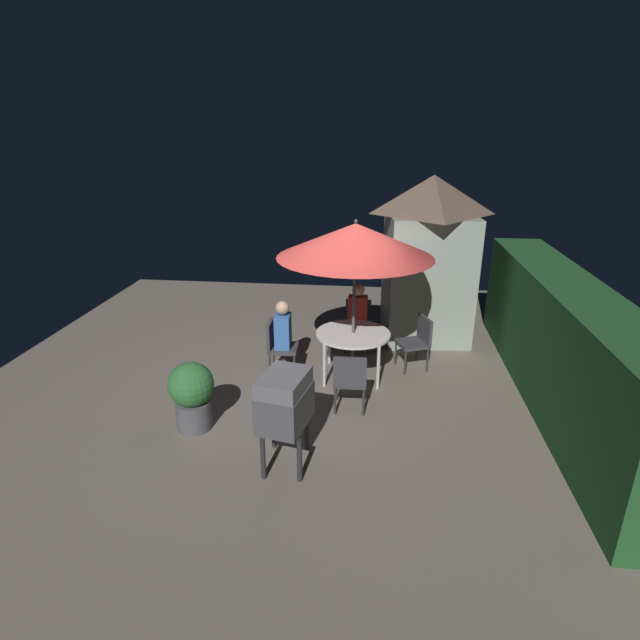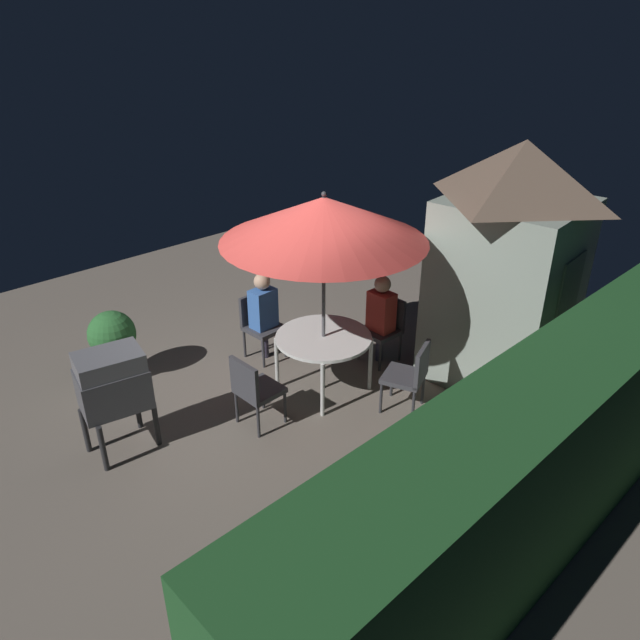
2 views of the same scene
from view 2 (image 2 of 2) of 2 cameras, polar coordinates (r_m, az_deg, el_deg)
ground_plane at (r=7.75m, az=-4.73°, el=-6.50°), size 11.00×11.00×0.00m
hedge_backdrop at (r=5.46m, az=19.59°, el=-13.04°), size 6.27×0.88×1.80m
garden_shed at (r=7.70m, az=17.59°, el=5.09°), size 1.77×1.77×3.05m
patio_table at (r=7.37m, az=0.34°, el=-1.97°), size 1.19×1.19×0.76m
patio_umbrella at (r=6.75m, az=0.37°, el=9.60°), size 2.39×2.39×2.56m
bbq_grill at (r=6.64m, az=-19.22°, el=-5.70°), size 0.79×0.63×1.20m
chair_near_shed at (r=8.16m, az=6.21°, el=-0.45°), size 0.48×0.47×0.90m
chair_far_side at (r=8.24m, az=-5.77°, el=-0.16°), size 0.48×0.48×0.90m
chair_toward_hedge at (r=6.83m, az=-6.36°, el=-6.45°), size 0.47×0.47×0.90m
chair_toward_house at (r=7.13m, az=8.68°, el=-5.05°), size 0.60×0.60×0.90m
potted_plant_by_shed at (r=8.12m, az=-19.16°, el=-2.08°), size 0.61×0.61×0.96m
person_in_red at (r=7.99m, az=5.89°, el=1.03°), size 0.25×0.35×1.26m
person_in_blue at (r=8.06m, az=-5.46°, el=1.31°), size 0.35×0.25×1.26m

